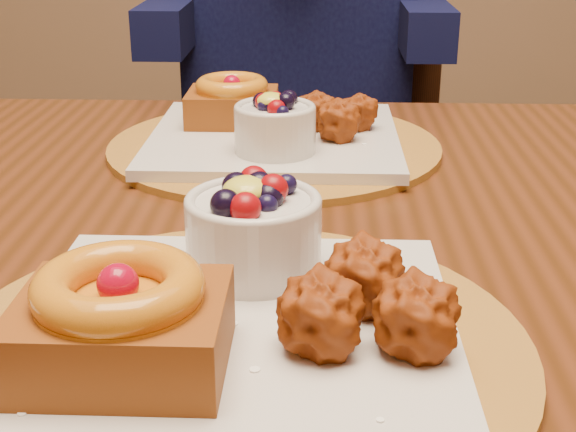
% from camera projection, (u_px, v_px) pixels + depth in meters
% --- Properties ---
extents(dining_table, '(1.60, 0.90, 0.76)m').
position_uv_depth(dining_table, '(262.00, 299.00, 0.75)').
color(dining_table, '#391C0A').
rests_on(dining_table, ground).
extents(place_setting_near, '(0.38, 0.38, 0.09)m').
position_uv_depth(place_setting_near, '(231.00, 309.00, 0.51)').
color(place_setting_near, brown).
rests_on(place_setting_near, dining_table).
extents(place_setting_far, '(0.38, 0.38, 0.08)m').
position_uv_depth(place_setting_far, '(272.00, 131.00, 0.91)').
color(place_setting_far, brown).
rests_on(place_setting_far, dining_table).
extents(chair_far, '(0.55, 0.55, 0.97)m').
position_uv_depth(chair_far, '(317.00, 151.00, 1.65)').
color(chair_far, black).
rests_on(chair_far, ground).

